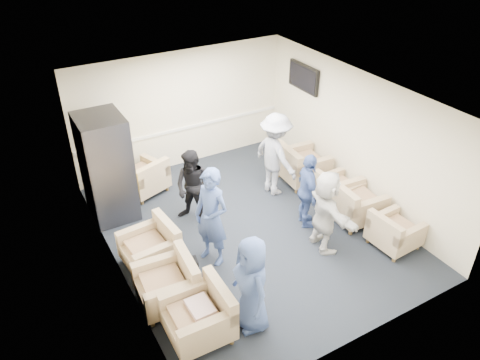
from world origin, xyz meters
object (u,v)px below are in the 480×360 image
person_front_right (326,211)px  person_back_left (193,187)px  armchair_left_mid (170,285)px  person_mid_left (211,217)px  armchair_right_midfar (336,191)px  person_front_left (252,285)px  armchair_left_near (202,317)px  armchair_right_far (300,166)px  person_back_right (275,155)px  vending_machine (107,168)px  armchair_corner (145,179)px  armchair_left_far (153,248)px  armchair_right_near (393,233)px  armchair_right_midnear (353,205)px  person_mid_right (308,191)px

person_front_right → person_back_left: bearing=50.1°
armchair_left_mid → person_mid_left: (1.03, 0.57, 0.56)m
armchair_right_midfar → person_front_left: bearing=117.7°
armchair_left_near → armchair_right_far: armchair_right_far is taller
person_back_right → armchair_right_midfar: bearing=-146.1°
person_back_right → vending_machine: bearing=67.1°
armchair_corner → person_mid_left: size_ratio=0.60×
armchair_left_far → armchair_right_near: (3.92, -1.71, -0.03)m
armchair_right_near → armchair_right_midnear: 0.98m
armchair_left_near → person_mid_left: size_ratio=0.50×
armchair_left_far → armchair_right_midfar: 3.94m
armchair_left_far → person_back_left: size_ratio=0.61×
armchair_right_near → armchair_right_far: 2.68m
armchair_right_far → person_back_right: bearing=99.4°
armchair_right_near → armchair_corner: 5.12m
armchair_left_far → person_front_left: bearing=16.6°
armchair_right_midfar → person_mid_right: (-0.97, -0.26, 0.46)m
armchair_right_far → person_front_right: size_ratio=0.63×
armchair_corner → person_back_right: size_ratio=0.60×
person_front_left → person_mid_left: 1.59m
person_front_left → vending_machine: bearing=-161.9°
armchair_left_mid → vending_machine: (-0.08, 2.79, 0.71)m
armchair_left_mid → person_back_right: size_ratio=0.52×
armchair_left_mid → vending_machine: vending_machine is taller
armchair_left_mid → person_front_left: person_front_left is taller
person_front_left → armchair_corner: bearing=-174.2°
armchair_right_near → person_mid_left: 3.31m
armchair_left_near → armchair_right_midfar: size_ratio=1.13×
armchair_left_mid → person_mid_left: person_mid_left is taller
armchair_left_far → person_front_right: bearing=64.0°
person_mid_left → person_front_right: size_ratio=1.15×
armchair_left_near → armchair_corner: bearing=172.8°
person_mid_right → person_back_left: bearing=76.8°
armchair_left_far → armchair_right_far: armchair_right_far is taller
person_front_right → armchair_left_near: bearing=112.7°
armchair_left_far → person_back_right: bearing=101.0°
armchair_left_near → person_mid_left: person_mid_left is taller
armchair_left_near → armchair_right_near: size_ratio=1.12×
person_mid_right → person_front_left: bearing=146.3°
armchair_left_far → armchair_right_near: armchair_left_far is taller
vending_machine → person_front_left: bearing=-76.0°
person_back_left → person_back_right: size_ratio=0.84×
person_front_left → person_front_right: size_ratio=1.01×
armchair_right_midnear → vending_machine: 4.81m
person_front_left → person_back_left: 2.80m
vending_machine → person_mid_left: 2.49m
person_back_right → person_front_right: bearing=166.4°
vending_machine → person_mid_right: bearing=-35.3°
armchair_right_near → person_back_left: bearing=44.5°
armchair_right_far → armchair_corner: (-3.15, 1.26, -0.04)m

